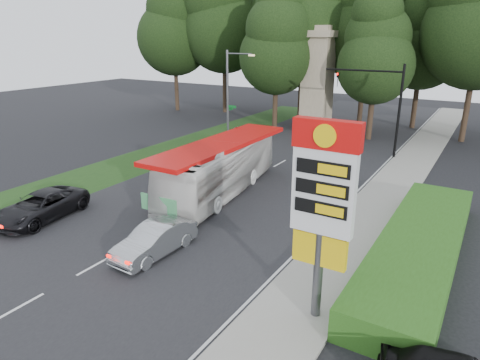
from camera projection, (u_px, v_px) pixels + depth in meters
The scene contains 20 objects.
ground at pixel (87, 270), 17.59m from camera, with size 120.00×120.00×0.00m, color black.
road_surface at pixel (238, 186), 27.31m from camera, with size 14.00×80.00×0.02m, color black.
sidewalk_right at pixel (372, 213), 23.13m from camera, with size 3.00×80.00×0.12m, color gray.
grass_verge_left at pixel (181, 147), 36.83m from camera, with size 5.00×50.00×0.02m, color #193814.
hedge at pixel (419, 247), 18.24m from camera, with size 3.00×14.00×1.20m, color #265215.
gas_station_pylon at pixel (323, 196), 13.27m from camera, with size 2.10×0.45×6.85m.
traffic_signal_mast at pixel (383, 97), 32.74m from camera, with size 6.10×0.35×7.20m.
streetlight_signs at pixel (230, 92), 37.42m from camera, with size 2.75×0.98×8.00m.
monument at pixel (318, 80), 41.23m from camera, with size 3.00×3.00×10.05m.
tree_far_west at pixel (173, 22), 51.67m from camera, with size 8.96×8.96×17.60m.
tree_west_mid at pixel (224, 12), 50.02m from camera, with size 9.80×9.80×19.25m.
tree_west_near at pixel (277, 27), 49.24m from camera, with size 8.40×8.40×16.50m.
tree_center_left at pixel (304, 5), 42.91m from camera, with size 10.08×10.08×19.80m.
tree_center_right at pixel (369, 15), 41.91m from camera, with size 9.24×9.24×18.15m.
tree_east_near at pixel (425, 30), 41.51m from camera, with size 8.12×8.12×15.95m.
tree_monument_left at pixel (277, 41), 41.23m from camera, with size 7.28×7.28×14.30m.
tree_monument_right at pixel (377, 49), 37.20m from camera, with size 6.72×6.72×13.20m.
transit_bus at pixel (221, 168), 25.78m from camera, with size 2.68×11.44×3.19m, color white.
sedan_silver at pixel (155, 240), 18.68m from camera, with size 1.47×4.21×1.39m, color #A3A7AB.
suv_charcoal at pixel (41, 206), 22.30m from camera, with size 2.37×5.14×1.43m, color black.
Camera 1 is at (13.41, -9.95, 9.19)m, focal length 32.00 mm.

